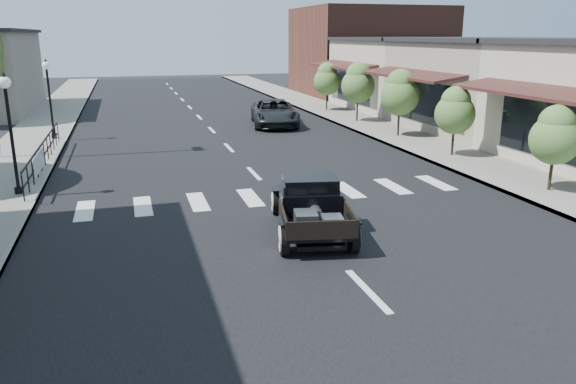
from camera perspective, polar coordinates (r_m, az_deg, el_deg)
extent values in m
plane|color=black|center=(13.77, 3.02, -4.87)|extent=(120.00, 120.00, 0.00)
cube|color=black|center=(27.92, -7.13, 5.60)|extent=(14.00, 80.00, 0.02)
cube|color=gray|center=(27.91, -24.67, 4.42)|extent=(3.00, 80.00, 0.15)
cube|color=gray|center=(30.40, 8.98, 6.47)|extent=(3.00, 80.00, 0.15)
cube|color=gray|center=(31.81, 21.56, 9.94)|extent=(10.00, 9.00, 4.50)
cube|color=beige|center=(39.32, 13.53, 11.47)|extent=(10.00, 9.00, 4.50)
cube|color=brown|center=(48.42, 8.21, 13.93)|extent=(11.00, 10.00, 7.00)
imported|color=black|center=(31.03, -1.40, 8.03)|extent=(3.20, 5.45, 1.42)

